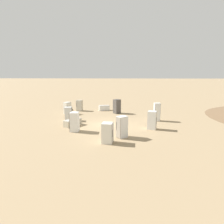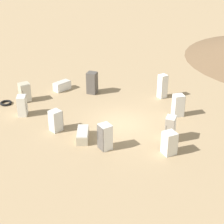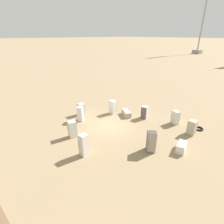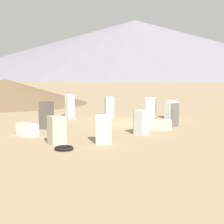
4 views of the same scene
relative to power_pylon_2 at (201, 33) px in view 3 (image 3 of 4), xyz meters
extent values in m
plane|color=#9E8460|center=(-83.07, -29.28, -9.69)|extent=(1000.00, 1000.00, 0.00)
cube|color=gray|center=(0.00, 0.00, -8.76)|extent=(3.74, 3.74, 1.87)
cylinder|color=gray|center=(0.00, 0.00, 6.83)|extent=(0.62, 0.62, 29.31)
cube|color=white|center=(-81.39, -36.60, -9.36)|extent=(1.55, 1.10, 0.68)
cube|color=#BCB7AD|center=(-81.39, -36.60, -9.00)|extent=(1.49, 1.06, 0.04)
cube|color=white|center=(-80.70, -26.91, -8.87)|extent=(0.73, 0.80, 1.66)
cube|color=#56514C|center=(-80.35, -26.88, -8.87)|extent=(0.11, 0.70, 1.59)
cylinder|color=#2D2D2D|center=(-80.30, -27.13, -8.78)|extent=(0.02, 0.02, 0.58)
cube|color=silver|center=(-78.72, -30.41, -8.97)|extent=(0.88, 0.85, 1.45)
cube|color=#56514C|center=(-79.08, -30.52, -8.97)|extent=(0.23, 0.63, 1.39)
cylinder|color=#2D2D2D|center=(-79.18, -30.30, -8.90)|extent=(0.02, 0.02, 0.51)
cube|color=white|center=(-87.24, -28.51, -8.88)|extent=(0.84, 0.77, 1.63)
cube|color=beige|center=(-87.61, -28.43, -8.88)|extent=(0.17, 0.61, 1.56)
cylinder|color=#2D2D2D|center=(-87.59, -28.20, -8.80)|extent=(0.02, 0.02, 0.57)
cube|color=silver|center=(-83.89, -24.71, -8.97)|extent=(0.72, 0.75, 1.44)
cube|color=#BCB7AD|center=(-84.26, -24.70, -8.97)|extent=(0.05, 0.71, 1.38)
cylinder|color=#2D2D2D|center=(-84.29, -24.44, -8.90)|extent=(0.02, 0.02, 0.50)
cube|color=white|center=(-87.97, -31.65, -8.74)|extent=(0.65, 0.63, 1.90)
cube|color=beige|center=(-88.28, -31.68, -8.74)|extent=(0.09, 0.55, 1.82)
cylinder|color=#2D2D2D|center=(-88.33, -31.49, -8.65)|extent=(0.02, 0.02, 0.67)
cube|color=#B2A88E|center=(-78.09, -35.87, -8.96)|extent=(0.84, 0.78, 1.47)
cube|color=beige|center=(-78.12, -35.49, -8.96)|extent=(0.75, 0.10, 1.41)
cylinder|color=#2D2D2D|center=(-77.85, -35.44, -8.89)|extent=(0.02, 0.02, 0.51)
cube|color=#B2A88E|center=(-79.88, -28.54, -9.40)|extent=(1.40, 1.87, 0.59)
cube|color=#BCB7AD|center=(-79.88, -28.54, -9.09)|extent=(1.35, 1.79, 0.04)
cube|color=#4C4742|center=(-83.36, -34.88, -8.80)|extent=(1.03, 1.03, 1.78)
cube|color=gray|center=(-83.63, -35.13, -8.80)|extent=(0.52, 0.55, 1.71)
cylinder|color=#2D2D2D|center=(-83.83, -34.96, -8.71)|extent=(0.02, 0.02, 0.62)
cube|color=white|center=(-84.82, -25.97, -8.86)|extent=(0.90, 0.90, 1.67)
cube|color=gray|center=(-84.55, -25.71, -8.86)|extent=(0.41, 0.42, 1.60)
cylinder|color=#2D2D2D|center=(-84.39, -25.83, -8.78)|extent=(0.02, 0.02, 0.58)
cube|color=silver|center=(-77.28, -33.57, -8.95)|extent=(0.85, 0.96, 1.50)
cube|color=silver|center=(-77.57, -33.45, -8.95)|extent=(0.33, 0.72, 1.44)
cylinder|color=#2D2D2D|center=(-77.50, -33.19, -8.87)|extent=(0.02, 0.02, 0.52)
torus|color=black|center=(-76.59, -35.96, -9.61)|extent=(0.91, 0.91, 0.17)
camera|label=1|loc=(-85.90, -13.19, -5.12)|focal=28.00mm
camera|label=2|loc=(-72.32, -9.25, 2.89)|focal=60.00mm
camera|label=3|loc=(-93.98, -42.06, -0.53)|focal=28.00mm
camera|label=4|loc=(-59.74, -41.58, -5.89)|focal=60.00mm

